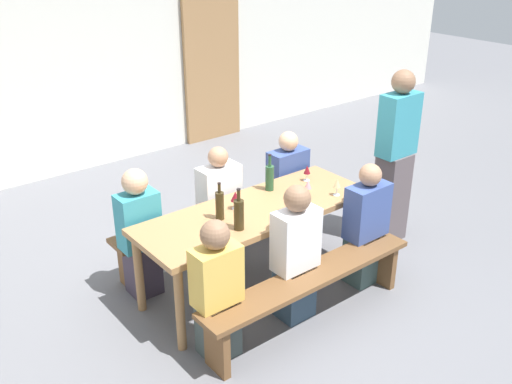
{
  "coord_description": "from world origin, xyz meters",
  "views": [
    {
      "loc": [
        -2.67,
        -3.35,
        2.89
      ],
      "look_at": [
        0.0,
        0.0,
        0.9
      ],
      "focal_mm": 40.83,
      "sensor_mm": 36.0,
      "label": 1
    }
  ],
  "objects": [
    {
      "name": "ground_plane",
      "position": [
        0.0,
        0.0,
        0.0
      ],
      "size": [
        24.0,
        24.0,
        0.0
      ],
      "primitive_type": "plane",
      "color": "slate"
    },
    {
      "name": "back_wall",
      "position": [
        0.0,
        3.54,
        1.6
      ],
      "size": [
        14.0,
        0.2,
        3.2
      ],
      "primitive_type": "cube",
      "color": "silver",
      "rests_on": "ground"
    },
    {
      "name": "wooden_door",
      "position": [
        1.92,
        3.4,
        1.05
      ],
      "size": [
        0.9,
        0.06,
        2.1
      ],
      "primitive_type": "cube",
      "color": "#9E7247",
      "rests_on": "ground"
    },
    {
      "name": "tasting_table",
      "position": [
        0.0,
        0.0,
        0.67
      ],
      "size": [
        2.06,
        0.74,
        0.75
      ],
      "color": "#9E7247",
      "rests_on": "ground"
    },
    {
      "name": "bench_near",
      "position": [
        0.0,
        -0.67,
        0.35
      ],
      "size": [
        1.96,
        0.3,
        0.45
      ],
      "color": "brown",
      "rests_on": "ground"
    },
    {
      "name": "bench_far",
      "position": [
        0.0,
        0.67,
        0.35
      ],
      "size": [
        1.96,
        0.3,
        0.45
      ],
      "color": "brown",
      "rests_on": "ground"
    },
    {
      "name": "wine_bottle_0",
      "position": [
        0.32,
        0.21,
        0.87
      ],
      "size": [
        0.08,
        0.08,
        0.33
      ],
      "color": "#234C2D",
      "rests_on": "tasting_table"
    },
    {
      "name": "wine_bottle_1",
      "position": [
        -0.34,
        0.03,
        0.87
      ],
      "size": [
        0.07,
        0.07,
        0.32
      ],
      "color": "#332814",
      "rests_on": "tasting_table"
    },
    {
      "name": "wine_bottle_2",
      "position": [
        -0.32,
        -0.2,
        0.88
      ],
      "size": [
        0.08,
        0.08,
        0.34
      ],
      "color": "#332814",
      "rests_on": "tasting_table"
    },
    {
      "name": "wine_glass_0",
      "position": [
        0.49,
        -0.1,
        0.86
      ],
      "size": [
        0.06,
        0.06,
        0.16
      ],
      "color": "silver",
      "rests_on": "tasting_table"
    },
    {
      "name": "wine_glass_1",
      "position": [
        -0.14,
        0.1,
        0.86
      ],
      "size": [
        0.08,
        0.08,
        0.15
      ],
      "color": "silver",
      "rests_on": "tasting_table"
    },
    {
      "name": "wine_glass_2",
      "position": [
        0.7,
        -0.23,
        0.86
      ],
      "size": [
        0.06,
        0.06,
        0.16
      ],
      "color": "silver",
      "rests_on": "tasting_table"
    },
    {
      "name": "wine_glass_3",
      "position": [
        0.72,
        0.16,
        0.85
      ],
      "size": [
        0.06,
        0.06,
        0.15
      ],
      "color": "silver",
      "rests_on": "tasting_table"
    },
    {
      "name": "seated_guest_near_0",
      "position": [
        -0.77,
        -0.52,
        0.53
      ],
      "size": [
        0.34,
        0.24,
        1.1
      ],
      "rotation": [
        0.0,
        0.0,
        1.57
      ],
      "color": "#3B4746",
      "rests_on": "ground"
    },
    {
      "name": "seated_guest_near_1",
      "position": [
        -0.02,
        -0.52,
        0.55
      ],
      "size": [
        0.36,
        0.24,
        1.15
      ],
      "rotation": [
        0.0,
        0.0,
        1.57
      ],
      "color": "#2D4356",
      "rests_on": "ground"
    },
    {
      "name": "seated_guest_near_2",
      "position": [
        0.78,
        -0.52,
        0.52
      ],
      "size": [
        0.38,
        0.24,
        1.11
      ],
      "rotation": [
        0.0,
        0.0,
        1.57
      ],
      "color": "#3B514F",
      "rests_on": "ground"
    },
    {
      "name": "seated_guest_far_0",
      "position": [
        -0.81,
        0.52,
        0.55
      ],
      "size": [
        0.33,
        0.24,
        1.14
      ],
      "rotation": [
        0.0,
        0.0,
        -1.57
      ],
      "color": "#3A3141",
      "rests_on": "ground"
    },
    {
      "name": "seated_guest_far_1",
      "position": [
        -0.01,
        0.52,
        0.54
      ],
      "size": [
        0.38,
        0.24,
        1.14
      ],
      "rotation": [
        0.0,
        0.0,
        -1.57
      ],
      "color": "#294034",
      "rests_on": "ground"
    },
    {
      "name": "seated_guest_far_2",
      "position": [
        0.81,
        0.52,
        0.52
      ],
      "size": [
        0.39,
        0.24,
        1.1
      ],
      "rotation": [
        0.0,
        0.0,
        -1.57
      ],
      "color": "#433468",
      "rests_on": "ground"
    },
    {
      "name": "standing_host",
      "position": [
        1.57,
        -0.16,
        0.83
      ],
      "size": [
        0.39,
        0.24,
        1.7
      ],
      "rotation": [
        0.0,
        0.0,
        3.14
      ],
      "color": "#574C4F",
      "rests_on": "ground"
    }
  ]
}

